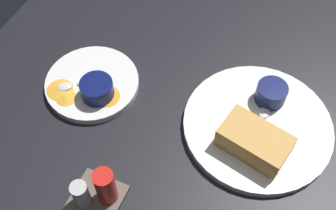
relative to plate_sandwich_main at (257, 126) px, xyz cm
name	(u,v)px	position (x,y,z in cm)	size (l,w,h in cm)	color
ground_plane	(208,124)	(9.56, 2.25, -2.30)	(110.00, 110.00, 3.00)	black
plate_sandwich_main	(257,126)	(0.00, 0.00, 0.00)	(29.87, 29.87, 1.60)	silver
sandwich_half_near	(255,141)	(-0.61, 5.64, 3.20)	(14.41, 10.11, 4.80)	tan
ramekin_dark_sauce	(271,93)	(-0.33, -6.71, 2.96)	(6.24, 6.24, 4.03)	#0C144C
spoon_by_dark_ramekin	(263,117)	(-0.40, -1.53, 1.16)	(2.24, 9.87, 0.80)	silver
plate_chips_companion	(92,83)	(35.71, 4.22, 0.00)	(20.07, 20.07, 1.60)	silver
ramekin_light_gravy	(97,89)	(32.70, 6.73, 2.82)	(6.87, 6.87, 3.76)	#0C144C
spoon_by_gravy_ramekin	(71,85)	(38.97, 7.25, 1.16)	(8.23, 7.81, 0.80)	silver
plantain_chip_scatter	(83,93)	(35.57, 7.91, 1.10)	(16.98, 10.08, 0.60)	gold
condiment_caddy	(97,192)	(21.49, 26.36, 2.61)	(9.00, 9.00, 9.50)	brown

